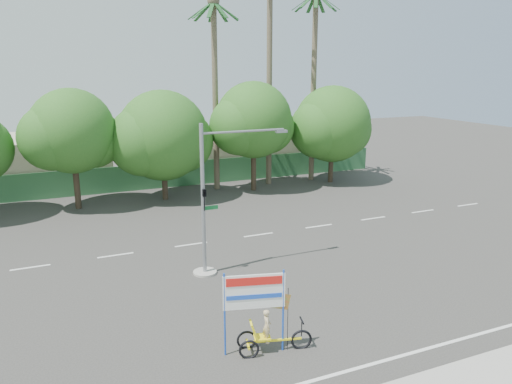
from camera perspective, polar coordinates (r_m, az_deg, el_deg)
name	(u,v)px	position (r m, az deg, el deg)	size (l,w,h in m)	color
ground	(292,299)	(21.26, 4.14, -12.10)	(120.00, 120.00, 0.00)	#33302D
fence	(167,175)	(40.25, -10.15, 1.91)	(38.00, 0.08, 2.00)	#336B3D
building_left	(28,162)	(43.47, -24.57, 3.09)	(12.00, 8.00, 4.00)	beige
building_right	(239,150)	(46.69, -1.91, 4.80)	(14.00, 8.00, 3.60)	beige
tree_left	(71,134)	(35.15, -20.35, 6.21)	(6.66, 5.60, 8.07)	#473828
tree_center	(162,138)	(36.05, -10.70, 6.07)	(7.62, 6.40, 7.85)	#473828
tree_right	(253,123)	(38.12, -0.35, 7.91)	(6.90, 5.80, 8.36)	#473828
tree_far_right	(332,126)	(41.42, 8.66, 7.43)	(7.38, 6.20, 7.94)	#473828
palm_tall	(269,52)	(40.11, 1.55, 15.69)	(3.73, 3.79, 17.45)	#70604C
palm_mid	(314,66)	(41.94, 6.65, 14.08)	(3.73, 3.79, 15.45)	#70604C
palm_short	(215,74)	(38.41, -4.73, 13.33)	(3.73, 3.79, 14.45)	#70604C
traffic_signal	(210,213)	(22.82, -5.30, -2.38)	(4.72, 1.10, 7.00)	gray
trike_billboard	(263,320)	(17.16, 0.77, -14.37)	(2.95, 1.14, 2.98)	black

